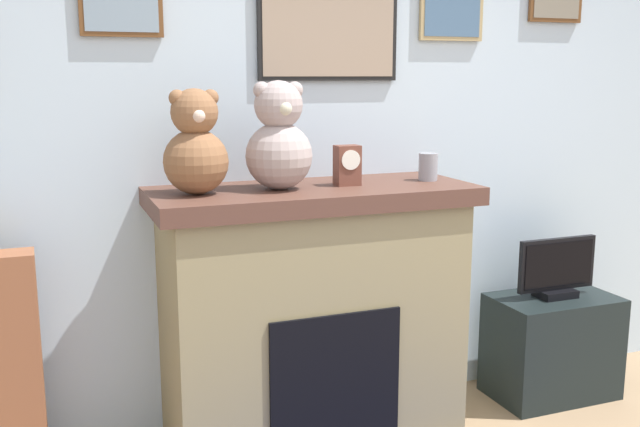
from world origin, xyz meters
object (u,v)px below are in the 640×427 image
Objects in this scene: fireplace at (313,315)px; candle_jar at (428,167)px; tv_stand at (552,346)px; mantel_clock at (347,165)px; television at (557,270)px; teddy_bear_cream at (195,147)px; teddy_bear_tan at (279,141)px.

candle_jar is (0.57, -0.02, 0.66)m from fireplace.
mantel_clock is at bearing -179.98° from tv_stand.
candle_jar is (-0.78, 0.00, 0.58)m from television.
tv_stand is at bearing -0.79° from fireplace.
candle_jar is 1.10m from teddy_bear_cream.
fireplace is 0.95m from teddy_bear_cream.
teddy_bear_cream is 0.36m from teddy_bear_tan.
teddy_bear_cream is (-1.87, 0.00, 1.13)m from tv_stand.
fireplace is 3.31× the size of teddy_bear_cream.
television is at bearing -0.15° from candle_jar.
candle_jar is at bearing 179.94° from tv_stand.
candle_jar is 0.72× the size of mantel_clock.
fireplace is 3.09× the size of teddy_bear_tan.
mantel_clock is at bearing -0.11° from teddy_bear_tan.
fireplace is at bearing 173.22° from mantel_clock.
teddy_bear_tan is (-0.32, 0.00, 0.12)m from mantel_clock.
mantel_clock is 0.39× the size of teddy_bear_tan.
fireplace is 8.03× the size of mantel_clock.
teddy_bear_cream is (-0.52, -0.02, 0.79)m from fireplace.
candle_jar is 0.41m from mantel_clock.
mantel_clock reaches higher than fireplace.
television reaches higher than tv_stand.
teddy_bear_cream is at bearing 179.95° from television.
television is 1.67m from teddy_bear_tan.
candle_jar is at bearing 179.85° from television.
candle_jar is at bearing 0.17° from mantel_clock.
television is at bearing -0.05° from teddy_bear_cream.
television is 1.05× the size of teddy_bear_cream.
television is 2.00m from teddy_bear_cream.
mantel_clock is 0.34m from teddy_bear_tan.
television is at bearing -0.04° from mantel_clock.
fireplace is 2.23× the size of tv_stand.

